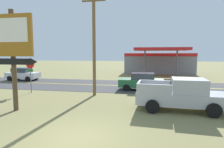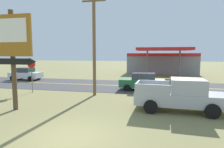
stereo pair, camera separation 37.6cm
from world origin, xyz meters
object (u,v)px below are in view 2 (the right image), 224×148
at_px(utility_pole, 94,37).
at_px(gas_station, 161,62).
at_px(motel_sign, 12,45).
at_px(stop_sign, 32,70).
at_px(car_green_far_lane, 142,81).
at_px(pickup_silver_parked_on_lawn, 180,95).
at_px(car_white_near_lane, 25,74).

bearing_deg(utility_pole, gas_station, 73.02).
bearing_deg(motel_sign, stop_sign, 114.79).
bearing_deg(motel_sign, car_green_far_lane, 48.60).
bearing_deg(utility_pole, pickup_silver_parked_on_lawn, -26.63).
relative_size(stop_sign, car_green_far_lane, 0.70).
height_order(utility_pole, pickup_silver_parked_on_lawn, utility_pole).
bearing_deg(gas_station, car_white_near_lane, -143.24).
height_order(car_white_near_lane, car_green_far_lane, same).
xyz_separation_m(stop_sign, gas_station, (12.06, 20.70, -0.08)).
height_order(gas_station, car_green_far_lane, gas_station).
bearing_deg(stop_sign, car_white_near_lane, 130.05).
bearing_deg(car_green_far_lane, stop_sign, -161.62).
height_order(stop_sign, car_green_far_lane, stop_sign).
height_order(gas_station, car_white_near_lane, gas_station).
bearing_deg(car_green_far_lane, gas_station, 81.89).
distance_m(utility_pole, car_green_far_lane, 6.28).
distance_m(motel_sign, utility_pole, 6.27).
relative_size(motel_sign, car_green_far_lane, 1.43).
xyz_separation_m(motel_sign, utility_pole, (3.46, 5.16, 0.84)).
relative_size(motel_sign, gas_station, 0.50).
bearing_deg(utility_pole, car_green_far_lane, 38.92).
height_order(utility_pole, car_white_near_lane, utility_pole).
xyz_separation_m(motel_sign, car_green_far_lane, (7.24, 8.21, -3.14)).
relative_size(motel_sign, stop_sign, 2.03).
distance_m(stop_sign, car_green_far_lane, 10.15).
xyz_separation_m(stop_sign, pickup_silver_parked_on_lawn, (12.15, -3.07, -1.06)).
relative_size(utility_pole, gas_station, 0.75).
relative_size(motel_sign, car_white_near_lane, 1.43).
height_order(motel_sign, stop_sign, motel_sign).
xyz_separation_m(gas_station, pickup_silver_parked_on_lawn, (0.09, -23.77, -0.98)).
relative_size(stop_sign, pickup_silver_parked_on_lawn, 0.56).
height_order(motel_sign, car_green_far_lane, motel_sign).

